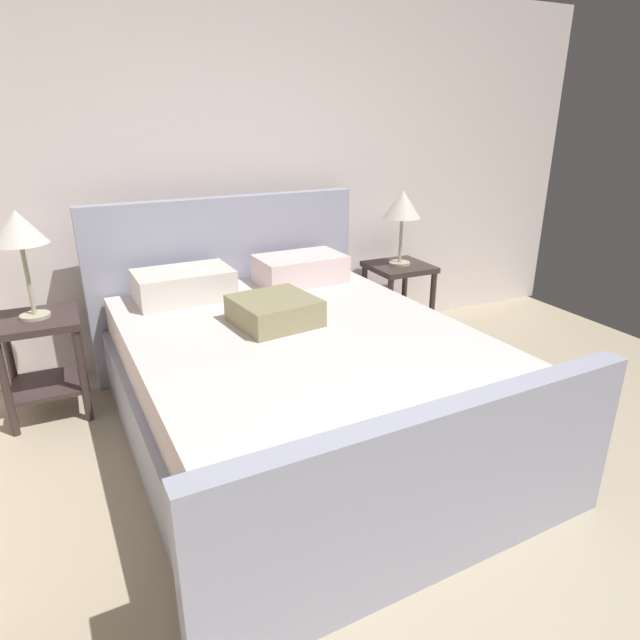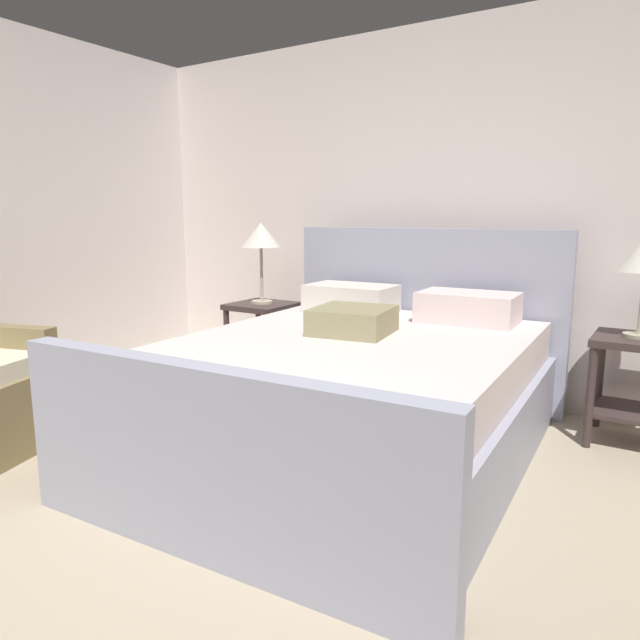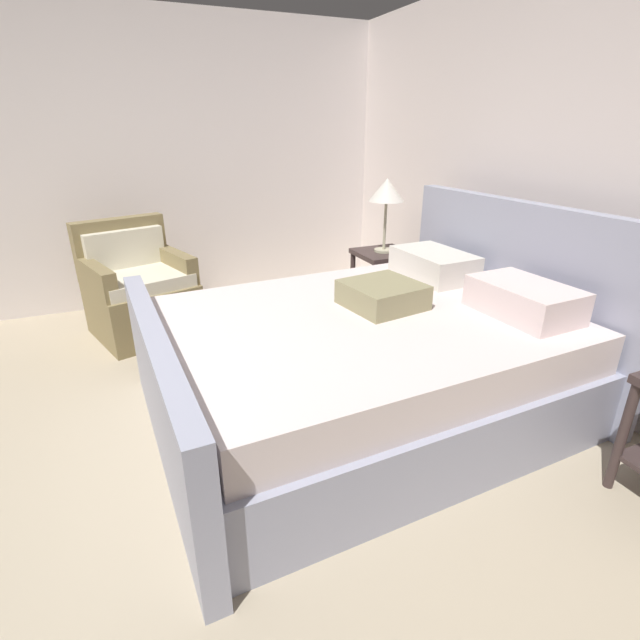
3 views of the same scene
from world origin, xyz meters
The scene contains 5 objects.
wall_back centered at (0.00, 2.84, 1.25)m, with size 5.58×0.12×2.51m, color white.
bed centered at (-0.25, 1.53, 0.34)m, with size 1.94×2.40×1.16m.
nightstand_right centered at (0.99, 2.44, 0.40)m, with size 0.44×0.44×0.60m.
nightstand_left centered at (-1.49, 2.32, 0.40)m, with size 0.44×0.44×0.60m.
table_lamp_left centered at (-1.49, 2.32, 1.09)m, with size 0.29×0.29×0.60m.
Camera 2 is at (1.17, -1.06, 1.25)m, focal length 32.46 mm.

